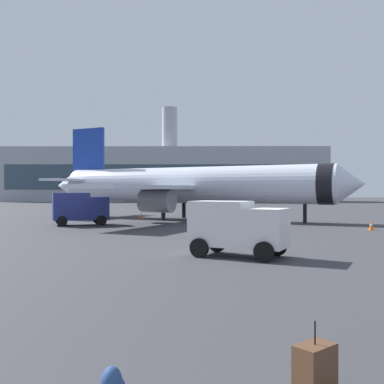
{
  "coord_description": "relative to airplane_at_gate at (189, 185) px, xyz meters",
  "views": [
    {
      "loc": [
        0.03,
        -2.61,
        3.09
      ],
      "look_at": [
        -0.17,
        26.89,
        3.0
      ],
      "focal_mm": 41.78,
      "sensor_mm": 36.0,
      "label": 1
    }
  ],
  "objects": [
    {
      "name": "service_truck",
      "position": [
        -9.65,
        -7.69,
        -2.05
      ],
      "size": [
        5.27,
        3.86,
        2.9
      ],
      "color": "navy",
      "rests_on": "ground"
    },
    {
      "name": "airplane_at_gate",
      "position": [
        0.0,
        0.0,
        0.0
      ],
      "size": [
        33.8,
        31.07,
        10.5
      ],
      "color": "silver",
      "rests_on": "ground"
    },
    {
      "name": "traveller_backpack",
      "position": [
        -0.56,
        -40.92,
        -3.42
      ],
      "size": [
        0.36,
        0.4,
        0.48
      ],
      "color": "navy",
      "rests_on": "ground"
    },
    {
      "name": "rolling_suitcase",
      "position": [
        2.5,
        -40.7,
        -3.27
      ],
      "size": [
        0.75,
        0.72,
        1.1
      ],
      "color": "brown",
      "rests_on": "ground"
    },
    {
      "name": "terminal_building",
      "position": [
        -8.01,
        81.66,
        4.05
      ],
      "size": [
        90.8,
        16.84,
        27.14
      ],
      "color": "#9EA3AD",
      "rests_on": "ground"
    },
    {
      "name": "cargo_van",
      "position": [
        2.64,
        -26.67,
        -2.21
      ],
      "size": [
        4.83,
        3.82,
        2.6
      ],
      "color": "white",
      "rests_on": "ground"
    },
    {
      "name": "safety_cone_mid",
      "position": [
        -5.23,
        1.08,
        -3.29
      ],
      "size": [
        0.44,
        0.44,
        0.74
      ],
      "color": "#F2590C",
      "rests_on": "ground"
    },
    {
      "name": "safety_cone_far",
      "position": [
        14.44,
        -12.61,
        -3.3
      ],
      "size": [
        0.44,
        0.44,
        0.72
      ],
      "color": "#F2590C",
      "rests_on": "ground"
    },
    {
      "name": "safety_cone_near",
      "position": [
        2.8,
        4.5,
        -3.28
      ],
      "size": [
        0.44,
        0.44,
        0.76
      ],
      "color": "#F2590C",
      "rests_on": "ground"
    }
  ]
}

